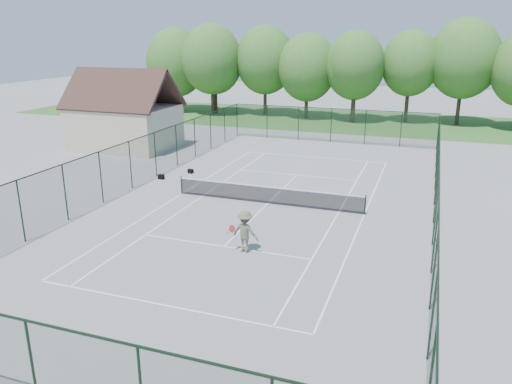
# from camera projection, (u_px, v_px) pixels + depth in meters

# --- Properties ---
(ground) EXTENTS (140.00, 140.00, 0.00)m
(ground) POSITION_uv_depth(u_px,v_px,m) (268.00, 204.00, 28.59)
(ground) COLOR gray
(ground) RESTS_ON ground
(grass_far) EXTENTS (80.00, 16.00, 0.01)m
(grass_far) POSITION_uv_depth(u_px,v_px,m) (352.00, 121.00, 55.53)
(grass_far) COLOR #396B2A
(grass_far) RESTS_ON ground
(court_lines) EXTENTS (11.05, 23.85, 0.01)m
(court_lines) POSITION_uv_depth(u_px,v_px,m) (268.00, 204.00, 28.59)
(court_lines) COLOR white
(court_lines) RESTS_ON ground
(tennis_net) EXTENTS (11.08, 0.08, 1.10)m
(tennis_net) POSITION_uv_depth(u_px,v_px,m) (268.00, 194.00, 28.42)
(tennis_net) COLOR black
(tennis_net) RESTS_ON ground
(fence_enclosure) EXTENTS (18.05, 36.05, 3.02)m
(fence_enclosure) POSITION_uv_depth(u_px,v_px,m) (268.00, 177.00, 28.12)
(fence_enclosure) COLOR #1E3E23
(fence_enclosure) RESTS_ON ground
(utility_building) EXTENTS (8.60, 6.27, 6.63)m
(utility_building) POSITION_uv_depth(u_px,v_px,m) (124.00, 111.00, 41.71)
(utility_building) COLOR beige
(utility_building) RESTS_ON ground
(tree_line_far) EXTENTS (39.40, 6.40, 9.70)m
(tree_line_far) POSITION_uv_depth(u_px,v_px,m) (355.00, 66.00, 53.70)
(tree_line_far) COLOR #422F22
(tree_line_far) RESTS_ON ground
(sports_bag_a) EXTENTS (0.44, 0.29, 0.33)m
(sports_bag_a) POSITION_uv_depth(u_px,v_px,m) (161.00, 177.00, 33.32)
(sports_bag_a) COLOR black
(sports_bag_a) RESTS_ON ground
(sports_bag_b) EXTENTS (0.43, 0.33, 0.30)m
(sports_bag_b) POSITION_uv_depth(u_px,v_px,m) (191.00, 171.00, 34.73)
(sports_bag_b) COLOR black
(sports_bag_b) RESTS_ON ground
(tennis_player) EXTENTS (2.23, 0.94, 1.92)m
(tennis_player) POSITION_uv_depth(u_px,v_px,m) (245.00, 232.00, 22.04)
(tennis_player) COLOR #5F6449
(tennis_player) RESTS_ON ground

